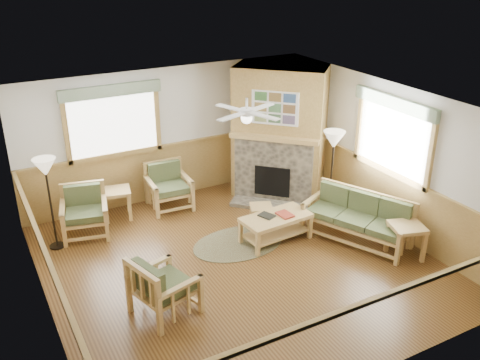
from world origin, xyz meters
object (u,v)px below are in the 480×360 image
footstool (261,214)px  end_table_chairs (117,204)px  coffee_table (276,228)px  armchair_back_left (84,213)px  armchair_left (164,285)px  floor_lamp_left (51,204)px  armchair_back_right (169,187)px  floor_lamp_right (331,176)px  end_table_sofa (405,241)px  sofa (357,219)px

footstool → end_table_chairs: bearing=146.6°
coffee_table → armchair_back_left: bearing=143.3°
armchair_left → coffee_table: size_ratio=0.72×
footstool → floor_lamp_left: bearing=165.2°
armchair_back_right → armchair_left: size_ratio=1.01×
floor_lamp_right → end_table_sofa: bearing=-81.5°
armchair_back_right → floor_lamp_left: 2.39m
armchair_back_right → end_table_chairs: size_ratio=1.54×
sofa → coffee_table: (-1.26, 0.67, -0.18)m
armchair_back_left → end_table_chairs: (0.71, 0.38, -0.15)m
end_table_sofa → floor_lamp_left: size_ratio=0.36×
armchair_left → floor_lamp_left: size_ratio=0.53×
sofa → floor_lamp_right: floor_lamp_right is taller
end_table_chairs → footstool: (2.31, -1.52, -0.11)m
armchair_left → end_table_chairs: 3.19m
end_table_chairs → end_table_sofa: end_table_sofa is taller
sofa → floor_lamp_right: (0.11, 0.92, 0.46)m
armchair_left → footstool: (2.57, 1.65, -0.27)m
armchair_back_right → floor_lamp_left: bearing=-164.7°
end_table_sofa → floor_lamp_right: 1.86m
floor_lamp_left → footstool: bearing=-14.8°
sofa → floor_lamp_right: 1.04m
coffee_table → armchair_back_right: bearing=114.1°
armchair_back_right → armchair_left: armchair_back_right is taller
footstool → floor_lamp_right: bearing=-19.3°
armchair_back_left → floor_lamp_right: 4.58m
armchair_back_right → end_table_chairs: 1.05m
sofa → footstool: 1.80m
armchair_back_left → footstool: armchair_back_left is taller
coffee_table → footstool: (0.11, 0.69, -0.07)m
sofa → armchair_back_right: size_ratio=2.08×
footstool → floor_lamp_left: size_ratio=0.24×
armchair_back_left → floor_lamp_left: floor_lamp_left is taller
armchair_back_right → coffee_table: armchair_back_right is taller
armchair_back_right → footstool: (1.27, -1.45, -0.27)m
armchair_back_left → floor_lamp_right: bearing=-7.1°
armchair_back_right → floor_lamp_left: floor_lamp_left is taller
coffee_table → end_table_sofa: bearing=-47.0°
end_table_chairs → sofa: bearing=-39.8°
end_table_chairs → footstool: 2.77m
sofa → end_table_sofa: (0.37, -0.82, -0.13)m
armchair_left → footstool: size_ratio=2.19×
end_table_chairs → end_table_sofa: bearing=-44.1°
end_table_chairs → footstool: size_ratio=1.43×
armchair_left → end_table_sofa: bearing=-113.3°
end_table_sofa → floor_lamp_left: bearing=148.4°
sofa → end_table_chairs: size_ratio=3.20×
end_table_sofa → footstool: 2.66m
armchair_left → end_table_chairs: bearing=-20.6°
end_table_sofa → end_table_chairs: bearing=135.9°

